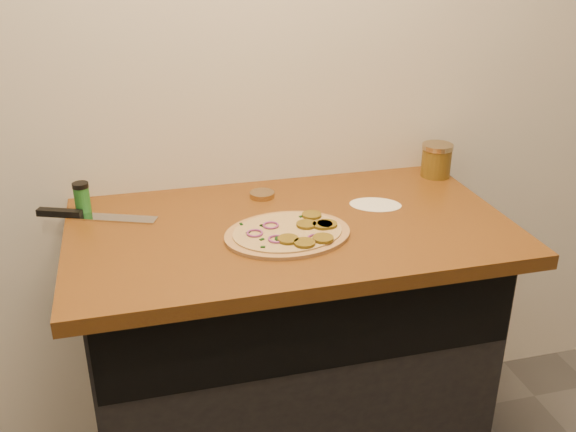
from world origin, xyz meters
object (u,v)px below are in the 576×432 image
object	(u,v)px
chefs_knife	(86,215)
spice_shaker	(82,198)
pizza	(290,233)
salsa_jar	(436,160)

from	to	relation	value
chefs_knife	spice_shaker	distance (m)	0.05
pizza	spice_shaker	size ratio (longest dim) A/B	4.01
salsa_jar	spice_shaker	world-z (taller)	salsa_jar
salsa_jar	spice_shaker	bearing A→B (deg)	-178.92
salsa_jar	spice_shaker	distance (m)	1.10
chefs_knife	spice_shaker	world-z (taller)	spice_shaker
pizza	salsa_jar	xyz separation A→B (m)	(0.57, 0.31, 0.05)
chefs_knife	salsa_jar	xyz separation A→B (m)	(1.09, 0.06, 0.05)
pizza	chefs_knife	xyz separation A→B (m)	(-0.52, 0.26, -0.00)
salsa_jar	chefs_knife	bearing A→B (deg)	-177.03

